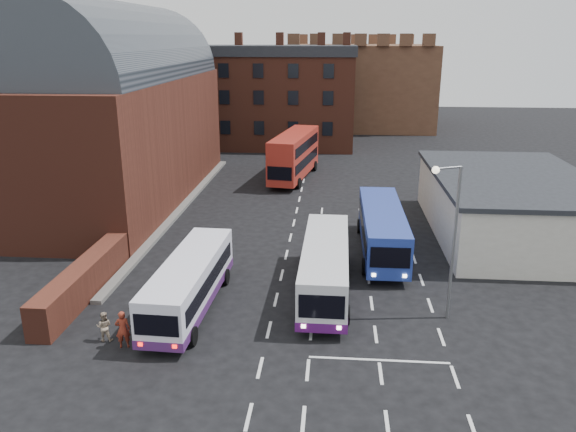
# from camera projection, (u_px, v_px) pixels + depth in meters

# --- Properties ---
(ground) EXTENTS (180.00, 180.00, 0.00)m
(ground) POSITION_uv_depth(u_px,v_px,m) (271.00, 322.00, 27.25)
(ground) COLOR black
(railway_station) EXTENTS (12.00, 28.00, 16.00)m
(railway_station) POSITION_uv_depth(u_px,v_px,m) (111.00, 108.00, 46.08)
(railway_station) COLOR #602B1E
(railway_station) RESTS_ON ground
(forecourt_wall) EXTENTS (1.20, 10.00, 1.80)m
(forecourt_wall) POSITION_uv_depth(u_px,v_px,m) (84.00, 280.00, 29.68)
(forecourt_wall) COLOR #602B1E
(forecourt_wall) RESTS_ON ground
(cream_building) EXTENTS (10.40, 16.40, 4.25)m
(cream_building) POSITION_uv_depth(u_px,v_px,m) (509.00, 205.00, 38.68)
(cream_building) COLOR beige
(cream_building) RESTS_ON ground
(brick_terrace) EXTENTS (22.00, 10.00, 11.00)m
(brick_terrace) POSITION_uv_depth(u_px,v_px,m) (264.00, 102.00, 69.70)
(brick_terrace) COLOR brown
(brick_terrace) RESTS_ON ground
(castle_keep) EXTENTS (22.00, 22.00, 12.00)m
(castle_keep) POSITION_uv_depth(u_px,v_px,m) (356.00, 85.00, 87.57)
(castle_keep) COLOR brown
(castle_keep) RESTS_ON ground
(bus_white_outbound) EXTENTS (2.74, 9.81, 2.65)m
(bus_white_outbound) POSITION_uv_depth(u_px,v_px,m) (190.00, 280.00, 28.10)
(bus_white_outbound) COLOR white
(bus_white_outbound) RESTS_ON ground
(bus_white_inbound) EXTENTS (2.70, 10.34, 2.81)m
(bus_white_inbound) POSITION_uv_depth(u_px,v_px,m) (325.00, 264.00, 29.79)
(bus_white_inbound) COLOR silver
(bus_white_inbound) RESTS_ON ground
(bus_blue) EXTENTS (2.75, 10.79, 2.94)m
(bus_blue) POSITION_uv_depth(u_px,v_px,m) (382.00, 227.00, 35.33)
(bus_blue) COLOR #223897
(bus_blue) RESTS_ON ground
(bus_red_double) EXTENTS (4.26, 11.31, 4.42)m
(bus_red_double) POSITION_uv_depth(u_px,v_px,m) (294.00, 155.00, 53.86)
(bus_red_double) COLOR #AC2A1E
(bus_red_double) RESTS_ON ground
(street_lamp) EXTENTS (1.46, 0.78, 7.73)m
(street_lamp) POSITION_uv_depth(u_px,v_px,m) (450.00, 229.00, 26.12)
(street_lamp) COLOR slate
(street_lamp) RESTS_ON ground
(pedestrian_red) EXTENTS (0.73, 0.58, 1.76)m
(pedestrian_red) POSITION_uv_depth(u_px,v_px,m) (123.00, 329.00, 24.76)
(pedestrian_red) COLOR maroon
(pedestrian_red) RESTS_ON ground
(pedestrian_beige) EXTENTS (0.75, 0.61, 1.42)m
(pedestrian_beige) POSITION_uv_depth(u_px,v_px,m) (104.00, 326.00, 25.34)
(pedestrian_beige) COLOR tan
(pedestrian_beige) RESTS_ON ground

